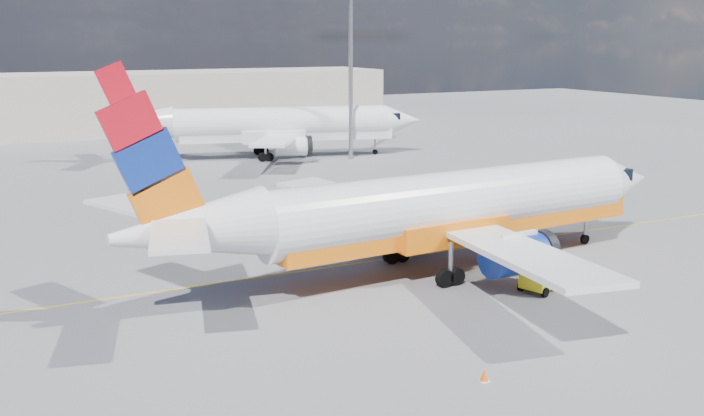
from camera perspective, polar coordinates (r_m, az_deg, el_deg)
name	(u,v)px	position (r m, az deg, el deg)	size (l,w,h in m)	color
ground	(338,284)	(41.64, -1.04, -5.56)	(240.00, 240.00, 0.00)	slate
taxi_line	(315,269)	(44.24, -2.72, -4.48)	(70.00, 0.15, 0.01)	yellow
terminal_main	(137,102)	(113.29, -15.37, 7.46)	(70.00, 14.00, 8.00)	#BEB4A3
main_jet	(438,209)	(43.27, 6.27, -0.07)	(35.14, 27.72, 10.65)	white
second_jet	(272,126)	(84.89, -5.86, 5.99)	(34.65, 26.48, 10.47)	white
gse_tug	(543,274)	(41.63, 13.72, -4.68)	(2.89, 2.30, 1.84)	black
traffic_cone	(484,375)	(30.79, 9.59, -11.89)	(0.37, 0.37, 0.52)	white
floodlight_mast	(351,37)	(83.09, -0.10, 12.35)	(1.56, 1.56, 21.35)	#97979E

